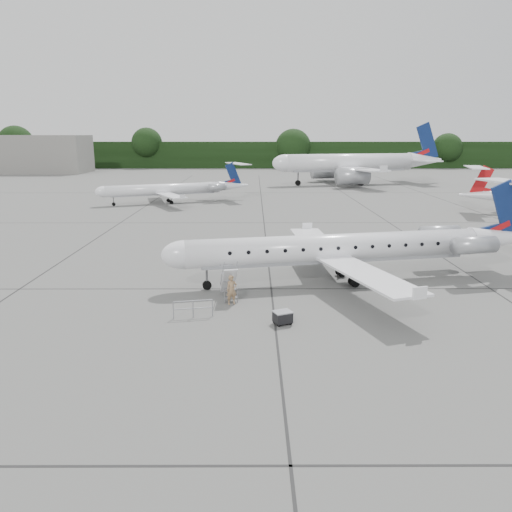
{
  "coord_description": "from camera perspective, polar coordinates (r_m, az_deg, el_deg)",
  "views": [
    {
      "loc": [
        -4.34,
        -27.8,
        10.09
      ],
      "look_at": [
        -4.23,
        4.18,
        2.3
      ],
      "focal_mm": 35.0,
      "sensor_mm": 36.0,
      "label": 1
    }
  ],
  "objects": [
    {
      "name": "bg_narrowbody",
      "position": [
        106.43,
        10.62,
        11.41
      ],
      "size": [
        39.81,
        32.56,
        12.54
      ],
      "primitive_type": null,
      "rotation": [
        0.0,
        0.0,
        0.23
      ],
      "color": "white",
      "rests_on": "ground"
    },
    {
      "name": "safety_railing",
      "position": [
        28.54,
        -7.21,
        -6.06
      ],
      "size": [
        2.17,
        0.5,
        1.0
      ],
      "primitive_type": null,
      "rotation": [
        0.0,
        0.0,
        0.19
      ],
      "color": "gray",
      "rests_on": "ground"
    },
    {
      "name": "bg_regional_left",
      "position": [
        76.78,
        -10.5,
        8.1
      ],
      "size": [
        26.6,
        23.13,
        5.83
      ],
      "primitive_type": null,
      "rotation": [
        0.0,
        0.0,
        0.38
      ],
      "color": "white",
      "rests_on": "ground"
    },
    {
      "name": "baggage_cart",
      "position": [
        27.46,
        3.06,
        -7.0
      ],
      "size": [
        1.14,
        1.05,
        0.8
      ],
      "primitive_type": null,
      "rotation": [
        0.0,
        0.0,
        0.41
      ],
      "color": "black",
      "rests_on": "ground"
    },
    {
      "name": "main_regional_jet",
      "position": [
        34.81,
        9.12,
        2.47
      ],
      "size": [
        29.91,
        24.06,
        6.84
      ],
      "primitive_type": null,
      "rotation": [
        0.0,
        0.0,
        0.2
      ],
      "color": "white",
      "rests_on": "ground"
    },
    {
      "name": "ground",
      "position": [
        29.89,
        8.21,
        -6.18
      ],
      "size": [
        320.0,
        320.0,
        0.0
      ],
      "primitive_type": "plane",
      "color": "#605F5D",
      "rests_on": "ground"
    },
    {
      "name": "treeline",
      "position": [
        157.98,
        1.42,
        11.48
      ],
      "size": [
        260.0,
        4.0,
        8.0
      ],
      "primitive_type": "cube",
      "color": "black",
      "rests_on": "ground"
    },
    {
      "name": "passenger",
      "position": [
        30.41,
        -2.8,
        -3.89
      ],
      "size": [
        0.78,
        0.65,
        1.83
      ],
      "primitive_type": "imported",
      "rotation": [
        0.0,
        0.0,
        0.38
      ],
      "color": "#967552",
      "rests_on": "ground"
    },
    {
      "name": "terminal_building",
      "position": [
        152.73,
        -26.11,
        10.42
      ],
      "size": [
        40.0,
        14.0,
        10.0
      ],
      "primitive_type": "cube",
      "color": "slate",
      "rests_on": "ground"
    },
    {
      "name": "airstair",
      "position": [
        31.51,
        -3.14,
        -2.96
      ],
      "size": [
        1.25,
        2.24,
        2.14
      ],
      "primitive_type": null,
      "rotation": [
        0.0,
        0.0,
        0.2
      ],
      "color": "white",
      "rests_on": "ground"
    }
  ]
}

